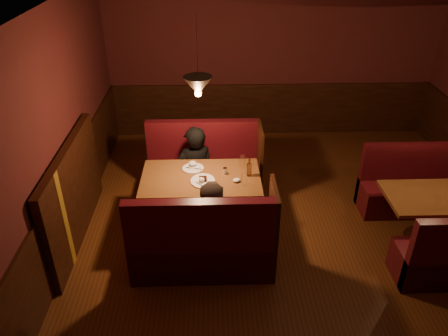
{
  "coord_description": "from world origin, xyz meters",
  "views": [
    {
      "loc": [
        -1.13,
        -4.32,
        3.76
      ],
      "look_at": [
        -0.99,
        0.49,
        0.95
      ],
      "focal_mm": 35.0,
      "sensor_mm": 36.0,
      "label": 1
    }
  ],
  "objects_px": {
    "main_bench_near": "(204,249)",
    "diner_a": "(194,155)",
    "main_table": "(202,189)",
    "diner_b": "(215,213)",
    "second_table": "(433,208)",
    "main_bench_far": "(205,172)",
    "second_bench_far": "(408,189)"
  },
  "relations": [
    {
      "from": "main_bench_near",
      "to": "diner_a",
      "type": "distance_m",
      "value": 1.57
    },
    {
      "from": "main_table",
      "to": "diner_b",
      "type": "relative_size",
      "value": 1.03
    },
    {
      "from": "second_table",
      "to": "main_bench_near",
      "type": "bearing_deg",
      "value": -169.94
    },
    {
      "from": "diner_a",
      "to": "diner_b",
      "type": "height_order",
      "value": "diner_a"
    },
    {
      "from": "main_bench_near",
      "to": "second_table",
      "type": "distance_m",
      "value": 2.97
    },
    {
      "from": "main_bench_far",
      "to": "main_bench_near",
      "type": "xyz_separation_m",
      "value": [
        0.0,
        -1.74,
        0.0
      ]
    },
    {
      "from": "main_table",
      "to": "main_bench_far",
      "type": "relative_size",
      "value": 0.91
    },
    {
      "from": "second_table",
      "to": "diner_a",
      "type": "bearing_deg",
      "value": 162.2
    },
    {
      "from": "main_table",
      "to": "second_bench_far",
      "type": "distance_m",
      "value": 3.01
    },
    {
      "from": "main_bench_near",
      "to": "second_table",
      "type": "relative_size",
      "value": 1.35
    },
    {
      "from": "main_table",
      "to": "second_table",
      "type": "relative_size",
      "value": 1.23
    },
    {
      "from": "main_bench_far",
      "to": "second_table",
      "type": "bearing_deg",
      "value": -22.77
    },
    {
      "from": "second_table",
      "to": "diner_a",
      "type": "xyz_separation_m",
      "value": [
        -3.06,
        0.98,
        0.27
      ]
    },
    {
      "from": "main_table",
      "to": "second_bench_far",
      "type": "xyz_separation_m",
      "value": [
        2.97,
        0.39,
        -0.32
      ]
    },
    {
      "from": "main_table",
      "to": "second_bench_far",
      "type": "height_order",
      "value": "main_table"
    },
    {
      "from": "main_bench_far",
      "to": "main_bench_near",
      "type": "distance_m",
      "value": 1.74
    },
    {
      "from": "second_bench_far",
      "to": "second_table",
      "type": "bearing_deg",
      "value": -92.2
    },
    {
      "from": "main_table",
      "to": "diner_a",
      "type": "xyz_separation_m",
      "value": [
        -0.12,
        0.63,
        0.16
      ]
    },
    {
      "from": "diner_a",
      "to": "diner_b",
      "type": "bearing_deg",
      "value": 84.85
    },
    {
      "from": "main_table",
      "to": "second_table",
      "type": "xyz_separation_m",
      "value": [
        2.94,
        -0.35,
        -0.11
      ]
    },
    {
      "from": "main_table",
      "to": "diner_a",
      "type": "relative_size",
      "value": 0.96
    },
    {
      "from": "second_bench_far",
      "to": "diner_b",
      "type": "bearing_deg",
      "value": -158.91
    },
    {
      "from": "main_bench_near",
      "to": "second_bench_far",
      "type": "xyz_separation_m",
      "value": [
        2.95,
        1.26,
        -0.05
      ]
    },
    {
      "from": "main_table",
      "to": "main_bench_far",
      "type": "bearing_deg",
      "value": 88.82
    },
    {
      "from": "main_bench_near",
      "to": "second_bench_far",
      "type": "relative_size",
      "value": 1.22
    },
    {
      "from": "main_bench_far",
      "to": "diner_b",
      "type": "height_order",
      "value": "diner_b"
    },
    {
      "from": "second_bench_far",
      "to": "diner_a",
      "type": "relative_size",
      "value": 0.87
    },
    {
      "from": "second_table",
      "to": "diner_b",
      "type": "xyz_separation_m",
      "value": [
        -2.78,
        -0.34,
        0.22
      ]
    },
    {
      "from": "main_bench_far",
      "to": "second_bench_far",
      "type": "distance_m",
      "value": 2.99
    },
    {
      "from": "main_table",
      "to": "second_table",
      "type": "bearing_deg",
      "value": -6.89
    },
    {
      "from": "diner_b",
      "to": "second_bench_far",
      "type": "bearing_deg",
      "value": 3.45
    },
    {
      "from": "main_table",
      "to": "main_bench_near",
      "type": "bearing_deg",
      "value": -88.83
    }
  ]
}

